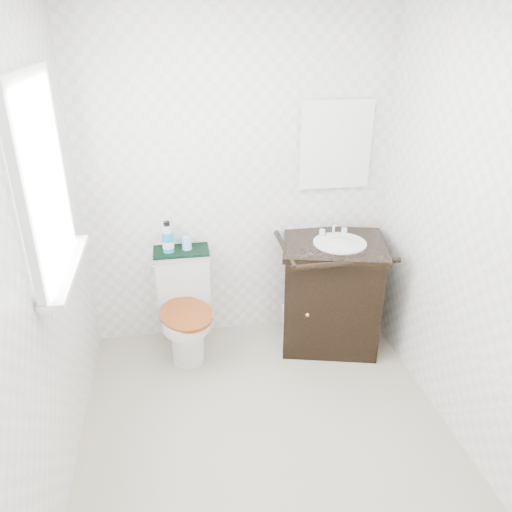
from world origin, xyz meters
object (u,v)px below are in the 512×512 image
object	(u,v)px
vanity	(331,290)
trash_bin	(296,326)
toilet	(185,310)
cup	(187,243)
mouthwash_bottle	(168,238)

from	to	relation	value
vanity	trash_bin	xyz separation A→B (m)	(-0.26, -0.02, -0.28)
toilet	cup	world-z (taller)	cup
toilet	trash_bin	distance (m)	0.84
mouthwash_bottle	cup	world-z (taller)	mouthwash_bottle
mouthwash_bottle	vanity	bearing A→B (deg)	-8.37
toilet	mouthwash_bottle	xyz separation A→B (m)	(-0.09, 0.10, 0.54)
mouthwash_bottle	cup	distance (m)	0.14
vanity	cup	distance (m)	1.12
trash_bin	mouthwash_bottle	distance (m)	1.17
trash_bin	cup	xyz separation A→B (m)	(-0.77, 0.21, 0.65)
cup	mouthwash_bottle	bearing A→B (deg)	-169.95
cup	trash_bin	bearing A→B (deg)	-15.39
vanity	mouthwash_bottle	world-z (taller)	mouthwash_bottle
vanity	mouthwash_bottle	size ratio (longest dim) A/B	4.05
toilet	cup	xyz separation A→B (m)	(0.04, 0.13, 0.48)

